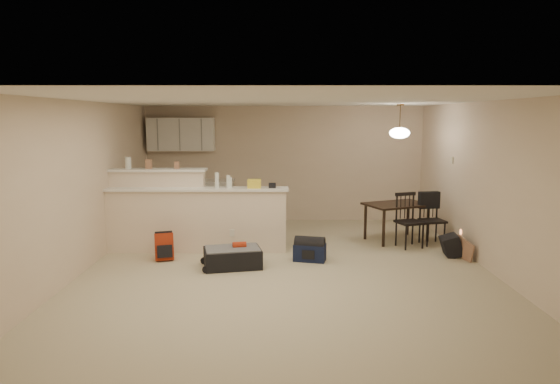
{
  "coord_description": "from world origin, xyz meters",
  "views": [
    {
      "loc": [
        -0.12,
        -7.36,
        2.26
      ],
      "look_at": [
        -0.1,
        0.7,
        1.05
      ],
      "focal_mm": 32.0,
      "sensor_mm": 36.0,
      "label": 1
    }
  ],
  "objects_px": {
    "pendant_lamp": "(400,132)",
    "dining_chair_far": "(432,219)",
    "dining_table": "(397,208)",
    "dining_chair_near": "(410,221)",
    "suitcase": "(233,258)",
    "navy_duffel": "(310,252)",
    "red_backpack": "(164,247)",
    "black_daypack": "(451,246)"
  },
  "relations": [
    {
      "from": "pendant_lamp",
      "to": "dining_chair_near",
      "type": "bearing_deg",
      "value": -76.96
    },
    {
      "from": "black_daypack",
      "to": "navy_duffel",
      "type": "bearing_deg",
      "value": 103.6
    },
    {
      "from": "dining_chair_near",
      "to": "navy_duffel",
      "type": "relative_size",
      "value": 1.92
    },
    {
      "from": "pendant_lamp",
      "to": "dining_table",
      "type": "bearing_deg",
      "value": 90.0
    },
    {
      "from": "dining_table",
      "to": "black_daypack",
      "type": "relative_size",
      "value": 3.46
    },
    {
      "from": "dining_table",
      "to": "suitcase",
      "type": "relative_size",
      "value": 1.55
    },
    {
      "from": "dining_chair_far",
      "to": "navy_duffel",
      "type": "distance_m",
      "value": 2.5
    },
    {
      "from": "dining_table",
      "to": "pendant_lamp",
      "type": "distance_m",
      "value": 1.38
    },
    {
      "from": "pendant_lamp",
      "to": "black_daypack",
      "type": "height_order",
      "value": "pendant_lamp"
    },
    {
      "from": "dining_chair_near",
      "to": "suitcase",
      "type": "height_order",
      "value": "dining_chair_near"
    },
    {
      "from": "pendant_lamp",
      "to": "dining_chair_far",
      "type": "height_order",
      "value": "pendant_lamp"
    },
    {
      "from": "dining_table",
      "to": "dining_chair_far",
      "type": "bearing_deg",
      "value": -49.68
    },
    {
      "from": "pendant_lamp",
      "to": "suitcase",
      "type": "distance_m",
      "value": 3.8
    },
    {
      "from": "dining_chair_near",
      "to": "black_daypack",
      "type": "relative_size",
      "value": 2.51
    },
    {
      "from": "dining_chair_far",
      "to": "red_backpack",
      "type": "bearing_deg",
      "value": -178.25
    },
    {
      "from": "suitcase",
      "to": "red_backpack",
      "type": "height_order",
      "value": "red_backpack"
    },
    {
      "from": "red_backpack",
      "to": "black_daypack",
      "type": "xyz_separation_m",
      "value": [
        4.67,
        0.23,
        -0.05
      ]
    },
    {
      "from": "dining_chair_near",
      "to": "black_daypack",
      "type": "height_order",
      "value": "dining_chair_near"
    },
    {
      "from": "dining_table",
      "to": "suitcase",
      "type": "bearing_deg",
      "value": -172.71
    },
    {
      "from": "suitcase",
      "to": "pendant_lamp",
      "type": "bearing_deg",
      "value": 18.02
    },
    {
      "from": "pendant_lamp",
      "to": "dining_chair_far",
      "type": "relative_size",
      "value": 0.68
    },
    {
      "from": "navy_duffel",
      "to": "dining_chair_far",
      "type": "bearing_deg",
      "value": 38.41
    },
    {
      "from": "suitcase",
      "to": "red_backpack",
      "type": "distance_m",
      "value": 1.19
    },
    {
      "from": "red_backpack",
      "to": "pendant_lamp",
      "type": "bearing_deg",
      "value": 1.26
    },
    {
      "from": "suitcase",
      "to": "red_backpack",
      "type": "relative_size",
      "value": 1.96
    },
    {
      "from": "pendant_lamp",
      "to": "red_backpack",
      "type": "distance_m",
      "value": 4.56
    },
    {
      "from": "dining_table",
      "to": "dining_chair_near",
      "type": "bearing_deg",
      "value": -99.65
    },
    {
      "from": "navy_duffel",
      "to": "red_backpack",
      "type": "bearing_deg",
      "value": -167.61
    },
    {
      "from": "red_backpack",
      "to": "black_daypack",
      "type": "distance_m",
      "value": 4.68
    },
    {
      "from": "suitcase",
      "to": "navy_duffel",
      "type": "bearing_deg",
      "value": 3.64
    },
    {
      "from": "dining_chair_near",
      "to": "suitcase",
      "type": "bearing_deg",
      "value": -177.06
    },
    {
      "from": "pendant_lamp",
      "to": "red_backpack",
      "type": "xyz_separation_m",
      "value": [
        -4.0,
        -1.27,
        -1.77
      ]
    },
    {
      "from": "dining_chair_near",
      "to": "black_daypack",
      "type": "xyz_separation_m",
      "value": [
        0.55,
        -0.54,
        -0.31
      ]
    },
    {
      "from": "dining_table",
      "to": "dining_chair_near",
      "type": "relative_size",
      "value": 1.38
    },
    {
      "from": "dining_chair_far",
      "to": "navy_duffel",
      "type": "height_order",
      "value": "dining_chair_far"
    },
    {
      "from": "pendant_lamp",
      "to": "dining_chair_far",
      "type": "bearing_deg",
      "value": -26.99
    },
    {
      "from": "suitcase",
      "to": "black_daypack",
      "type": "xyz_separation_m",
      "value": [
        3.54,
        0.62,
        0.02
      ]
    },
    {
      "from": "dining_table",
      "to": "pendant_lamp",
      "type": "height_order",
      "value": "pendant_lamp"
    },
    {
      "from": "suitcase",
      "to": "navy_duffel",
      "type": "distance_m",
      "value": 1.24
    },
    {
      "from": "navy_duffel",
      "to": "pendant_lamp",
      "type": "bearing_deg",
      "value": 52.03
    },
    {
      "from": "pendant_lamp",
      "to": "black_daypack",
      "type": "relative_size",
      "value": 1.64
    },
    {
      "from": "dining_chair_near",
      "to": "navy_duffel",
      "type": "distance_m",
      "value": 2.01
    }
  ]
}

